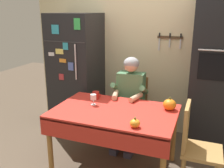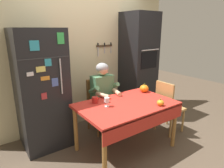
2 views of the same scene
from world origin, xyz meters
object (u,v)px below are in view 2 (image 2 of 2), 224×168
Objects in this scene: dining_table at (127,109)px; pumpkin_large at (160,103)px; wall_oven at (138,65)px; seated_person at (104,93)px; refrigerator at (41,90)px; chair_behind_person at (99,102)px; coffee_mug at (95,100)px; chair_right_side at (167,105)px; pumpkin_medium at (144,88)px; wine_glass at (107,100)px.

pumpkin_large reaches higher than dining_table.
seated_person is at bearing -163.16° from wall_oven.
refrigerator is 1.03m from chair_behind_person.
refrigerator is 15.49× the size of coffee_mug.
chair_behind_person is (-0.00, 0.79, -0.14)m from dining_table.
wall_oven is 1.19m from chair_behind_person.
chair_right_side is (0.90, -0.61, -0.23)m from seated_person.
refrigerator is 0.86× the size of wall_oven.
dining_table is (0.95, -0.88, -0.24)m from refrigerator.
chair_behind_person reaches higher than pumpkin_medium.
coffee_mug is (-0.36, -0.30, 0.05)m from seated_person.
wall_oven is 1.14m from seated_person.
pumpkin_large is at bearing -43.53° from dining_table.
pumpkin_medium reaches higher than wine_glass.
chair_behind_person is (0.95, -0.09, -0.39)m from refrigerator.
pumpkin_medium is (0.58, 0.26, 0.15)m from dining_table.
refrigerator is 1.77m from pumpkin_large.
wall_oven is 1.60m from wine_glass.
seated_person is at bearing 145.86° from chair_right_side.
refrigerator is at bearing 174.54° from chair_behind_person.
coffee_mug is 0.23m from wine_glass.
chair_right_side is at bearing 28.92° from pumpkin_large.
pumpkin_large is at bearing -69.72° from seated_person.
refrigerator is 16.99× the size of pumpkin_large.
wall_oven reaches higher than chair_behind_person.
pumpkin_medium is (0.95, -0.05, 0.02)m from coffee_mug.
coffee_mug is (-0.36, -0.49, 0.28)m from chair_behind_person.
coffee_mug is at bearing -126.07° from chair_behind_person.
pumpkin_large is at bearing -113.18° from pumpkin_medium.
pumpkin_large is (1.29, -1.20, -0.12)m from refrigerator.
chair_right_side is (0.90, -0.80, 0.00)m from chair_behind_person.
coffee_mug is 1.10× the size of pumpkin_large.
refrigerator is 2.01m from wall_oven.
refrigerator reaches higher than chair_behind_person.
coffee_mug is at bearing 140.10° from dining_table.
dining_table is at bearing -39.90° from coffee_mug.
seated_person is 0.69m from pumpkin_medium.
refrigerator is 1.45× the size of seated_person.
wine_glass reaches higher than pumpkin_large.
pumpkin_large is (0.63, -0.41, -0.05)m from wine_glass.
coffee_mug is at bearing 106.73° from wine_glass.
seated_person is 8.32× the size of pumpkin_medium.
chair_behind_person is 1.20m from pumpkin_large.
refrigerator is 1.29× the size of dining_table.
chair_right_side is (-0.15, -0.93, -0.54)m from wall_oven.
refrigerator is at bearing 163.56° from seated_person.
wine_glass is at bearing -73.27° from coffee_mug.
chair_right_side reaches higher than wine_glass.
seated_person reaches higher than dining_table.
pumpkin_medium is at bearing -30.64° from seated_person.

